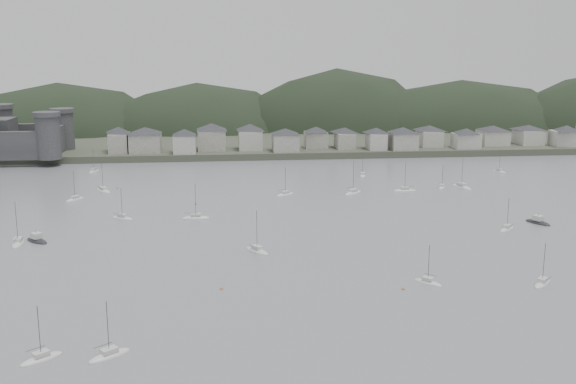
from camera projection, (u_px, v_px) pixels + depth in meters
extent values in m
plane|color=slate|center=(329.00, 301.00, 131.14)|extent=(900.00, 900.00, 0.00)
cube|color=#383D2D|center=(250.00, 126.00, 417.52)|extent=(900.00, 250.00, 3.00)
ellipsoid|color=black|center=(62.00, 152.00, 385.90)|extent=(138.98, 92.48, 81.13)
ellipsoid|color=black|center=(198.00, 150.00, 395.03)|extent=(132.08, 90.41, 79.74)
ellipsoid|color=black|center=(336.00, 152.00, 404.39)|extent=(133.88, 88.37, 101.41)
ellipsoid|color=black|center=(458.00, 147.00, 406.93)|extent=(165.81, 81.78, 82.55)
cylinder|color=#343437|center=(48.00, 138.00, 280.26)|extent=(10.00, 10.00, 18.00)
cylinder|color=#343437|center=(1.00, 129.00, 306.36)|extent=(11.00, 11.00, 19.00)
cylinder|color=#343437|center=(63.00, 131.00, 307.58)|extent=(10.00, 10.00, 17.00)
cube|color=#343437|center=(1.00, 137.00, 306.13)|extent=(56.00, 3.50, 12.00)
cube|color=#343437|center=(56.00, 141.00, 294.50)|extent=(3.50, 30.00, 12.00)
cube|color=gray|center=(119.00, 143.00, 299.60)|extent=(8.34, 12.91, 8.59)
pyramid|color=#26262B|center=(119.00, 130.00, 298.38)|extent=(15.78, 15.78, 3.01)
cube|color=gray|center=(146.00, 143.00, 300.23)|extent=(13.68, 13.35, 8.36)
pyramid|color=#26262B|center=(145.00, 130.00, 299.05)|extent=(20.07, 20.07, 2.93)
cube|color=#A6A39C|center=(185.00, 144.00, 296.98)|extent=(9.78, 10.20, 8.08)
pyramid|color=#26262B|center=(184.00, 132.00, 295.83)|extent=(14.83, 14.83, 2.83)
cube|color=gray|center=(212.00, 140.00, 307.49)|extent=(12.59, 13.33, 9.09)
pyramid|color=#26262B|center=(212.00, 127.00, 306.20)|extent=(19.24, 19.24, 3.18)
cube|color=#A6A39C|center=(250.00, 140.00, 307.89)|extent=(10.74, 12.17, 8.87)
pyramid|color=#26262B|center=(250.00, 127.00, 306.62)|extent=(17.01, 17.01, 3.10)
cube|color=gray|center=(285.00, 143.00, 303.27)|extent=(11.63, 12.09, 7.69)
pyramid|color=#26262B|center=(285.00, 131.00, 302.18)|extent=(17.61, 17.61, 2.69)
cube|color=gray|center=(316.00, 140.00, 313.33)|extent=(10.37, 9.35, 7.44)
pyramid|color=#26262B|center=(316.00, 129.00, 312.27)|extent=(14.65, 14.65, 2.60)
cube|color=gray|center=(345.00, 140.00, 312.43)|extent=(8.24, 12.20, 7.22)
pyramid|color=#26262B|center=(345.00, 130.00, 311.40)|extent=(15.17, 15.17, 2.53)
cube|color=#A6A39C|center=(376.00, 141.00, 308.77)|extent=(8.06, 10.91, 7.46)
pyramid|color=#26262B|center=(377.00, 130.00, 307.70)|extent=(14.08, 14.08, 2.61)
cube|color=gray|center=(403.00, 141.00, 308.59)|extent=(11.73, 11.78, 7.66)
pyramid|color=#26262B|center=(403.00, 130.00, 307.50)|extent=(17.46, 17.46, 2.68)
cube|color=#A6A39C|center=(429.00, 138.00, 319.86)|extent=(10.19, 13.02, 7.33)
pyramid|color=#26262B|center=(430.00, 128.00, 318.82)|extent=(17.23, 17.23, 2.57)
cube|color=#A6A39C|center=(466.00, 141.00, 312.88)|extent=(11.70, 9.81, 6.88)
pyramid|color=#26262B|center=(467.00, 131.00, 311.90)|extent=(15.97, 15.97, 2.41)
cube|color=#A6A39C|center=(493.00, 138.00, 323.24)|extent=(12.83, 12.48, 7.00)
pyramid|color=#26262B|center=(493.00, 128.00, 322.24)|extent=(18.79, 18.79, 2.45)
cube|color=#A6A39C|center=(528.00, 137.00, 325.67)|extent=(11.07, 13.50, 6.97)
pyramid|color=#26262B|center=(529.00, 127.00, 324.68)|extent=(18.25, 18.25, 2.44)
cube|color=#A6A39C|center=(566.00, 138.00, 319.76)|extent=(13.75, 9.12, 7.34)
pyramid|color=#26262B|center=(567.00, 128.00, 318.71)|extent=(16.97, 16.97, 2.57)
ellipsoid|color=silver|center=(196.00, 218.00, 195.00)|extent=(8.27, 2.86, 1.64)
cube|color=beige|center=(196.00, 215.00, 194.76)|extent=(2.92, 1.89, 0.70)
cylinder|color=#3F3F42|center=(195.00, 201.00, 193.89)|extent=(0.12, 0.12, 10.25)
cylinder|color=#3F3F42|center=(191.00, 213.00, 194.45)|extent=(3.69, 0.21, 0.10)
ellipsoid|color=silver|center=(499.00, 172.00, 268.74)|extent=(4.62, 7.52, 1.43)
cube|color=beige|center=(499.00, 169.00, 268.52)|extent=(2.34, 2.90, 0.70)
cylinder|color=#3F3F42|center=(500.00, 161.00, 267.76)|extent=(0.12, 0.12, 8.96)
cylinder|color=#3F3F42|center=(499.00, 169.00, 267.18)|extent=(1.20, 3.06, 0.10)
ellipsoid|color=silver|center=(103.00, 191.00, 232.36)|extent=(7.56, 9.08, 1.81)
cube|color=beige|center=(103.00, 188.00, 232.11)|extent=(3.45, 3.74, 0.70)
cylinder|color=#3F3F42|center=(102.00, 175.00, 231.14)|extent=(0.12, 0.12, 11.32)
cylinder|color=#3F3F42|center=(100.00, 187.00, 230.60)|extent=(2.42, 3.40, 0.10)
ellipsoid|color=silver|center=(507.00, 230.00, 183.01)|extent=(6.84, 6.36, 1.42)
cube|color=beige|center=(507.00, 226.00, 182.80)|extent=(2.90, 2.80, 0.70)
cylinder|color=#3F3F42|center=(508.00, 213.00, 182.05)|extent=(0.12, 0.12, 8.86)
cylinder|color=#3F3F42|center=(512.00, 225.00, 181.97)|extent=(2.48, 2.17, 0.10)
ellipsoid|color=silver|center=(353.00, 193.00, 228.89)|extent=(8.44, 8.36, 1.80)
cube|color=beige|center=(353.00, 190.00, 228.64)|extent=(3.64, 3.62, 0.70)
cylinder|color=#3F3F42|center=(353.00, 177.00, 227.67)|extent=(0.12, 0.12, 11.25)
cylinder|color=#3F3F42|center=(349.00, 188.00, 229.50)|extent=(2.96, 2.91, 0.10)
ellipsoid|color=silver|center=(75.00, 200.00, 219.09)|extent=(6.44, 7.69, 1.54)
cube|color=beige|center=(75.00, 197.00, 218.86)|extent=(2.93, 3.17, 0.70)
cylinder|color=#3F3F42|center=(74.00, 185.00, 218.05)|extent=(0.12, 0.12, 9.60)
cylinder|color=#3F3F42|center=(73.00, 194.00, 219.76)|extent=(2.08, 2.88, 0.10)
ellipsoid|color=silver|center=(94.00, 172.00, 269.43)|extent=(4.58, 7.62, 1.45)
cube|color=beige|center=(94.00, 169.00, 269.22)|extent=(2.34, 2.92, 0.70)
cylinder|color=#3F3F42|center=(93.00, 160.00, 268.44)|extent=(0.12, 0.12, 9.08)
cylinder|color=#3F3F42|center=(94.00, 168.00, 267.94)|extent=(1.17, 3.12, 0.10)
ellipsoid|color=silver|center=(18.00, 244.00, 169.82)|extent=(3.42, 8.86, 1.74)
cube|color=beige|center=(18.00, 239.00, 169.57)|extent=(2.13, 3.17, 0.70)
cylinder|color=#3F3F42|center=(17.00, 222.00, 168.64)|extent=(0.12, 0.12, 10.84)
cylinder|color=#3F3F42|center=(16.00, 239.00, 167.93)|extent=(0.39, 3.90, 0.10)
ellipsoid|color=silver|center=(542.00, 284.00, 140.58)|extent=(6.64, 6.55, 1.41)
cube|color=beige|center=(543.00, 279.00, 140.37)|extent=(2.86, 2.84, 0.70)
cylinder|color=#3F3F42|center=(544.00, 263.00, 139.62)|extent=(0.12, 0.12, 8.83)
cylinder|color=#3F3F42|center=(549.00, 278.00, 139.49)|extent=(2.35, 2.29, 0.10)
ellipsoid|color=silver|center=(363.00, 176.00, 260.51)|extent=(4.02, 7.76, 1.48)
cube|color=beige|center=(363.00, 173.00, 260.29)|extent=(2.19, 2.90, 0.70)
cylinder|color=#3F3F42|center=(363.00, 164.00, 259.50)|extent=(0.12, 0.12, 9.26)
cylinder|color=#3F3F42|center=(361.00, 171.00, 261.40)|extent=(0.87, 3.27, 0.10)
ellipsoid|color=silver|center=(461.00, 188.00, 238.42)|extent=(6.40, 10.49, 2.00)
cube|color=beige|center=(462.00, 184.00, 238.14)|extent=(3.26, 4.04, 0.70)
cylinder|color=#3F3F42|center=(462.00, 170.00, 237.07)|extent=(0.12, 0.12, 12.50)
cylinder|color=#3F3F42|center=(462.00, 183.00, 236.32)|extent=(1.62, 4.27, 0.10)
ellipsoid|color=silver|center=(257.00, 251.00, 163.24)|extent=(6.85, 8.16, 1.63)
cube|color=beige|center=(257.00, 247.00, 163.01)|extent=(3.12, 3.37, 0.70)
cylinder|color=#3F3F42|center=(257.00, 231.00, 162.14)|extent=(0.12, 0.12, 10.20)
cylinder|color=#3F3F42|center=(254.00, 246.00, 161.64)|extent=(2.21, 3.05, 0.10)
ellipsoid|color=silver|center=(405.00, 191.00, 232.66)|extent=(8.15, 2.63, 1.63)
cube|color=beige|center=(405.00, 188.00, 232.42)|extent=(2.86, 1.80, 0.70)
cylinder|color=#3F3F42|center=(405.00, 176.00, 231.55)|extent=(0.12, 0.12, 10.18)
cylinder|color=#3F3F42|center=(409.00, 186.00, 232.46)|extent=(3.66, 0.11, 0.10)
ellipsoid|color=silver|center=(428.00, 283.00, 141.20)|extent=(5.97, 6.31, 1.32)
cube|color=beige|center=(428.00, 279.00, 140.99)|extent=(2.62, 2.68, 0.70)
cylinder|color=#3F3F42|center=(429.00, 264.00, 140.30)|extent=(0.12, 0.12, 8.23)
cylinder|color=#3F3F42|center=(430.00, 275.00, 141.82)|extent=(2.05, 2.27, 0.10)
ellipsoid|color=silver|center=(285.00, 195.00, 226.49)|extent=(7.47, 6.32, 1.50)
cube|color=beige|center=(285.00, 192.00, 226.27)|extent=(3.09, 2.87, 0.70)
cylinder|color=#3F3F42|center=(285.00, 181.00, 225.47)|extent=(0.12, 0.12, 9.36)
cylinder|color=#3F3F42|center=(282.00, 190.00, 226.80)|extent=(2.79, 2.05, 0.10)
ellipsoid|color=silver|center=(41.00, 359.00, 106.42)|extent=(7.01, 6.32, 1.43)
cube|color=beige|center=(41.00, 354.00, 106.21)|extent=(2.94, 2.81, 0.70)
cylinder|color=#3F3F42|center=(39.00, 333.00, 105.45)|extent=(0.12, 0.12, 8.97)
cylinder|color=#3F3F42|center=(36.00, 348.00, 106.78)|extent=(2.56, 2.12, 0.10)
ellipsoid|color=silver|center=(110.00, 356.00, 107.55)|extent=(7.34, 6.47, 1.49)
cube|color=beige|center=(109.00, 350.00, 107.33)|extent=(3.07, 2.90, 0.70)
cylinder|color=#3F3F42|center=(108.00, 329.00, 106.53)|extent=(0.12, 0.12, 9.32)
cylinder|color=#3F3F42|center=(103.00, 345.00, 107.90)|extent=(2.70, 2.15, 0.10)
ellipsoid|color=silver|center=(442.00, 188.00, 238.32)|extent=(4.84, 6.54, 1.27)
cube|color=beige|center=(442.00, 185.00, 238.12)|extent=(2.30, 2.62, 0.70)
cylinder|color=#3F3F42|center=(442.00, 176.00, 237.45)|extent=(0.12, 0.12, 7.93)
cylinder|color=#3F3F42|center=(440.00, 183.00, 238.92)|extent=(1.47, 2.55, 0.10)
ellipsoid|color=silver|center=(122.00, 219.00, 194.81)|extent=(7.42, 5.63, 1.45)
cube|color=beige|center=(122.00, 215.00, 194.59)|extent=(2.99, 2.65, 0.70)
cylinder|color=#3F3F42|center=(122.00, 203.00, 193.82)|extent=(0.12, 0.12, 9.04)
cylinder|color=#3F3F42|center=(118.00, 214.00, 193.72)|extent=(2.87, 1.72, 0.10)
ellipsoid|color=black|center=(538.00, 223.00, 189.73)|extent=(6.36, 8.48, 1.77)
cube|color=beige|center=(538.00, 218.00, 189.40)|extent=(3.13, 3.20, 1.40)
cylinder|color=#3F3F42|center=(538.00, 215.00, 189.21)|extent=(0.10, 0.10, 1.20)
ellipsoid|color=black|center=(37.00, 241.00, 171.76)|extent=(7.86, 7.93, 1.81)
cube|color=beige|center=(36.00, 236.00, 171.43)|extent=(3.37, 3.37, 1.40)
cylinder|color=#3F3F42|center=(36.00, 232.00, 171.24)|extent=(0.10, 0.10, 1.20)
sphere|color=#C87442|center=(196.00, 204.00, 212.67)|extent=(0.70, 0.70, 0.70)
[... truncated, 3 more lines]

